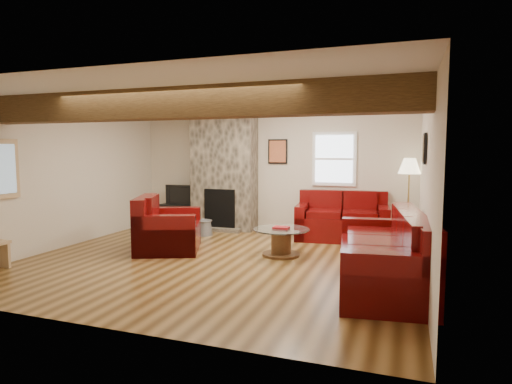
# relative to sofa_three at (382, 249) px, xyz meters

# --- Properties ---
(room) EXTENTS (8.00, 8.00, 8.00)m
(room) POSITION_rel_sofa_three_xyz_m (-2.48, 0.45, 0.78)
(room) COLOR #513415
(room) RESTS_ON ground
(floor) EXTENTS (6.00, 6.00, 0.00)m
(floor) POSITION_rel_sofa_three_xyz_m (-2.48, 0.45, -0.47)
(floor) COLOR #513415
(floor) RESTS_ON ground
(oak_beam) EXTENTS (6.00, 0.36, 0.38)m
(oak_beam) POSITION_rel_sofa_three_xyz_m (-2.48, -0.80, 1.84)
(oak_beam) COLOR #32200F
(oak_beam) RESTS_ON room
(chimney_breast) EXTENTS (1.40, 0.67, 2.50)m
(chimney_breast) POSITION_rel_sofa_three_xyz_m (-3.48, 2.94, 0.75)
(chimney_breast) COLOR #353029
(chimney_breast) RESTS_ON floor
(back_window) EXTENTS (0.90, 0.08, 1.10)m
(back_window) POSITION_rel_sofa_three_xyz_m (-1.13, 3.16, 1.08)
(back_window) COLOR white
(back_window) RESTS_ON room
(ceiling_dome) EXTENTS (0.40, 0.40, 0.18)m
(ceiling_dome) POSITION_rel_sofa_three_xyz_m (-1.58, 1.35, 1.97)
(ceiling_dome) COLOR white
(ceiling_dome) RESTS_ON room
(artwork_back) EXTENTS (0.42, 0.06, 0.52)m
(artwork_back) POSITION_rel_sofa_three_xyz_m (-2.33, 3.16, 1.23)
(artwork_back) COLOR black
(artwork_back) RESTS_ON room
(artwork_right) EXTENTS (0.06, 0.55, 0.42)m
(artwork_right) POSITION_rel_sofa_three_xyz_m (0.48, 0.75, 1.28)
(artwork_right) COLOR black
(artwork_right) RESTS_ON room
(sofa_three) EXTENTS (1.32, 2.54, 0.94)m
(sofa_three) POSITION_rel_sofa_three_xyz_m (0.00, 0.00, 0.00)
(sofa_three) COLOR #4A0905
(sofa_three) RESTS_ON floor
(loveseat) EXTENTS (1.83, 1.18, 0.92)m
(loveseat) POSITION_rel_sofa_three_xyz_m (-0.88, 2.68, -0.01)
(loveseat) COLOR #4A0905
(loveseat) RESTS_ON floor
(armchair_red) EXTENTS (1.38, 1.46, 0.94)m
(armchair_red) POSITION_rel_sofa_three_xyz_m (-3.58, 0.77, 0.00)
(armchair_red) COLOR #4A0905
(armchair_red) RESTS_ON floor
(coffee_table) EXTENTS (0.92, 0.92, 0.48)m
(coffee_table) POSITION_rel_sofa_three_xyz_m (-1.64, 1.04, -0.24)
(coffee_table) COLOR #492A17
(coffee_table) RESTS_ON floor
(tv_cabinet) EXTENTS (1.00, 0.40, 0.50)m
(tv_cabinet) POSITION_rel_sofa_three_xyz_m (-4.53, 2.98, -0.22)
(tv_cabinet) COLOR black
(tv_cabinet) RESTS_ON floor
(television) EXTENTS (0.77, 0.10, 0.44)m
(television) POSITION_rel_sofa_three_xyz_m (-4.53, 2.98, 0.25)
(television) COLOR black
(television) RESTS_ON tv_cabinet
(floor_lamp) EXTENTS (0.41, 0.41, 1.58)m
(floor_lamp) POSITION_rel_sofa_three_xyz_m (0.32, 2.75, 0.88)
(floor_lamp) COLOR #AD9148
(floor_lamp) RESTS_ON floor
(coal_bucket) EXTENTS (0.34, 0.34, 0.32)m
(coal_bucket) POSITION_rel_sofa_three_xyz_m (-3.58, 2.16, -0.31)
(coal_bucket) COLOR gray
(coal_bucket) RESTS_ON floor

